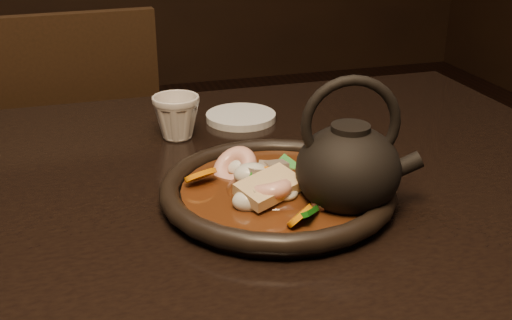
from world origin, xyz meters
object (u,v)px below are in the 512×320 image
object	(u,v)px
table	(78,262)
chair	(68,181)
teapot	(349,165)
plate	(277,191)
tea_cup	(176,116)

from	to	relation	value
table	chair	xyz separation A→B (m)	(-0.01, 0.67, -0.18)
chair	teapot	bearing A→B (deg)	111.46
chair	teapot	size ratio (longest dim) A/B	5.09
chair	teapot	xyz separation A→B (m)	(0.35, -0.77, 0.33)
plate	teapot	distance (m)	0.10
chair	plate	world-z (taller)	chair
tea_cup	teapot	size ratio (longest dim) A/B	0.44
plate	tea_cup	bearing A→B (deg)	107.59
plate	tea_cup	world-z (taller)	tea_cup
chair	plate	size ratio (longest dim) A/B	2.92
chair	tea_cup	distance (m)	0.57
plate	teapot	xyz separation A→B (m)	(0.07, -0.05, 0.05)
table	plate	bearing A→B (deg)	-11.07
chair	tea_cup	world-z (taller)	chair
table	tea_cup	world-z (taller)	tea_cup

